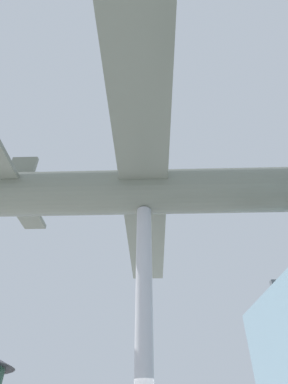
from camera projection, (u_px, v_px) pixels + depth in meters
support_pylon_central at (144, 321)px, 8.83m from camera, size 0.54×0.54×7.94m
suspended_airplane at (150, 192)px, 11.85m from camera, size 17.08×13.48×2.91m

